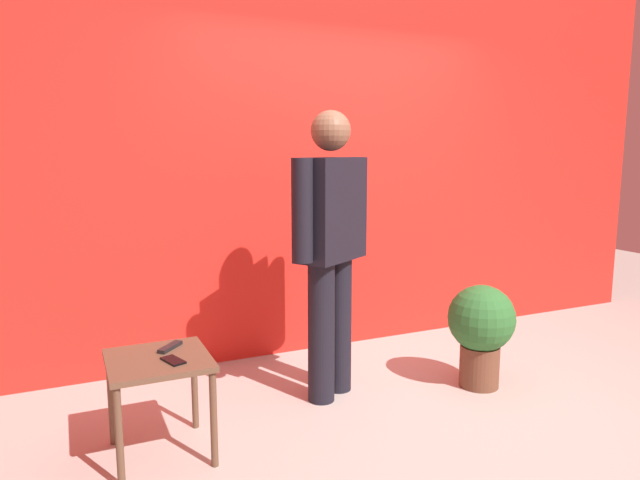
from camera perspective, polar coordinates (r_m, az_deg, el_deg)
The scene contains 7 objects.
ground_plane at distance 3.62m, azimuth 12.23°, elevation -16.82°, with size 12.00×12.00×0.00m, color #B7B2A8.
back_wall_red at distance 4.52m, azimuth 1.65°, elevation 8.69°, with size 6.29×0.12×3.08m, color red.
standing_person at distance 3.54m, azimuth 1.03°, elevation -0.05°, with size 0.66×0.47×1.80m.
side_table at distance 3.09m, azimuth -15.74°, elevation -12.60°, with size 0.50×0.50×0.53m.
cell_phone at distance 2.99m, azimuth -14.41°, elevation -11.53°, with size 0.07×0.14×0.01m, color black.
tv_remote at distance 3.17m, azimuth -14.70°, elevation -10.26°, with size 0.04×0.17×0.02m, color black.
potted_plant at distance 3.96m, azimuth 15.73°, elevation -8.33°, with size 0.44×0.44×0.69m.
Camera 1 is at (-1.98, -2.60, 1.56)m, focal length 32.16 mm.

